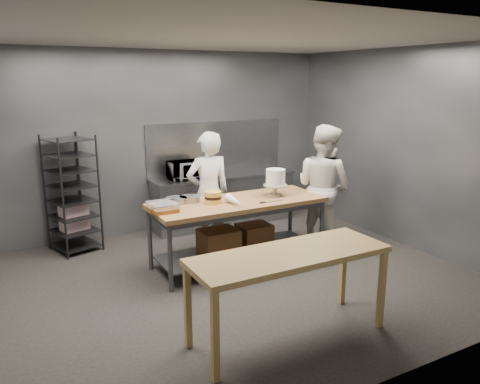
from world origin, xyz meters
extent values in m
plane|color=black|center=(0.00, 0.00, 0.00)|extent=(6.00, 6.00, 0.00)
cube|color=#4C4F54|center=(0.00, 2.50, 1.50)|extent=(6.00, 0.04, 3.00)
cube|color=olive|center=(0.33, 0.41, 0.89)|extent=(2.40, 0.90, 0.06)
cube|color=#47494C|center=(0.33, 0.41, 0.20)|extent=(2.25, 0.75, 0.03)
cylinder|color=#47494C|center=(-0.81, 0.02, 0.43)|extent=(0.06, 0.06, 0.86)
cylinder|color=#47494C|center=(-0.81, 0.80, 0.43)|extent=(0.06, 0.06, 0.86)
cylinder|color=#47494C|center=(1.47, 0.02, 0.43)|extent=(0.06, 0.06, 0.86)
cylinder|color=#47494C|center=(1.47, 0.80, 0.43)|extent=(0.06, 0.06, 0.86)
cube|color=brown|center=(0.00, 0.38, 0.39)|extent=(0.50, 0.40, 0.35)
cube|color=brown|center=(0.63, 0.49, 0.36)|extent=(0.45, 0.38, 0.30)
cube|color=olive|center=(-0.14, -1.50, 0.87)|extent=(2.00, 0.70, 0.06)
cube|color=olive|center=(-1.09, -1.80, 0.42)|extent=(0.06, 0.06, 0.84)
cube|color=olive|center=(-1.09, -1.20, 0.42)|extent=(0.06, 0.06, 0.84)
cube|color=olive|center=(0.81, -1.80, 0.42)|extent=(0.06, 0.06, 0.84)
cube|color=olive|center=(0.81, -1.20, 0.42)|extent=(0.06, 0.06, 0.84)
cube|color=slate|center=(1.00, 2.18, 0.88)|extent=(2.60, 0.60, 0.04)
cube|color=slate|center=(1.00, 2.18, 0.43)|extent=(2.56, 0.56, 0.86)
cube|color=slate|center=(1.00, 2.48, 1.35)|extent=(2.60, 0.02, 0.90)
cube|color=black|center=(-1.57, 2.10, 0.88)|extent=(0.76, 0.79, 1.75)
cube|color=white|center=(-1.57, 2.10, 0.54)|extent=(0.43, 0.34, 0.45)
imported|color=silver|center=(0.17, 1.05, 0.90)|extent=(0.68, 0.47, 1.81)
imported|color=white|center=(1.79, 0.43, 0.94)|extent=(0.92, 1.06, 1.88)
imported|color=black|center=(0.27, 2.18, 1.05)|extent=(0.54, 0.37, 0.30)
cylinder|color=#A99F87|center=(0.92, 0.41, 0.93)|extent=(0.20, 0.20, 0.02)
cylinder|color=#A99F87|center=(0.92, 0.41, 1.00)|extent=(0.06, 0.06, 0.12)
cylinder|color=#A99F87|center=(0.92, 0.41, 1.07)|extent=(0.34, 0.34, 0.02)
cylinder|color=white|center=(0.92, 0.41, 1.19)|extent=(0.27, 0.27, 0.22)
cylinder|color=gold|center=(-0.03, 0.46, 0.95)|extent=(0.22, 0.22, 0.06)
cylinder|color=black|center=(-0.03, 0.46, 1.00)|extent=(0.22, 0.22, 0.04)
cylinder|color=gold|center=(-0.03, 0.46, 1.05)|extent=(0.22, 0.22, 0.06)
cylinder|color=gray|center=(-0.46, 0.69, 0.96)|extent=(0.29, 0.29, 0.07)
cylinder|color=gray|center=(-0.27, 0.68, 0.96)|extent=(0.28, 0.28, 0.07)
cylinder|color=gray|center=(-0.65, 0.55, 0.96)|extent=(0.28, 0.28, 0.07)
cone|color=white|center=(0.17, 0.23, 0.98)|extent=(0.14, 0.39, 0.12)
cube|color=slate|center=(0.72, 0.14, 0.92)|extent=(0.28, 0.02, 0.00)
cube|color=black|center=(0.54, 0.14, 0.93)|extent=(0.09, 0.02, 0.02)
cube|color=#9A501E|center=(-0.75, 0.33, 0.95)|extent=(0.30, 0.20, 0.05)
cube|color=silver|center=(-0.75, 0.33, 1.00)|extent=(0.31, 0.21, 0.06)
cube|color=#9A501E|center=(-0.77, 0.49, 0.95)|extent=(0.30, 0.20, 0.05)
cube|color=silver|center=(-0.77, 0.49, 1.00)|extent=(0.31, 0.21, 0.06)
camera|label=1|loc=(-2.60, -5.00, 2.53)|focal=35.00mm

